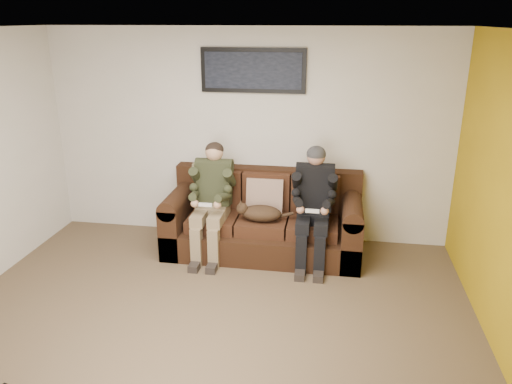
% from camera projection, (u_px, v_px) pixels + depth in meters
% --- Properties ---
extents(floor, '(5.00, 5.00, 0.00)m').
position_uv_depth(floor, '(204.00, 333.00, 4.49)').
color(floor, brown).
rests_on(floor, ground).
extents(ceiling, '(5.00, 5.00, 0.00)m').
position_uv_depth(ceiling, '(192.00, 30.00, 3.63)').
color(ceiling, silver).
rests_on(ceiling, ground).
extents(wall_back, '(5.00, 0.00, 5.00)m').
position_uv_depth(wall_back, '(247.00, 136.00, 6.15)').
color(wall_back, beige).
rests_on(wall_back, ground).
extents(sofa, '(2.30, 0.99, 0.94)m').
position_uv_depth(sofa, '(264.00, 221.00, 6.03)').
color(sofa, black).
rests_on(sofa, ground).
extents(throw_pillow, '(0.44, 0.21, 0.43)m').
position_uv_depth(throw_pillow, '(265.00, 196.00, 5.97)').
color(throw_pillow, '#967662').
rests_on(throw_pillow, sofa).
extents(throw_blanket, '(0.47, 0.23, 0.08)m').
position_uv_depth(throw_blanket, '(213.00, 166.00, 6.21)').
color(throw_blanket, tan).
rests_on(throw_blanket, sofa).
extents(person_left, '(0.51, 0.87, 1.32)m').
position_uv_depth(person_left, '(212.00, 194.00, 5.81)').
color(person_left, '#867254').
rests_on(person_left, sofa).
extents(person_right, '(0.51, 0.86, 1.32)m').
position_uv_depth(person_right, '(314.00, 199.00, 5.64)').
color(person_right, black).
rests_on(person_right, sofa).
extents(cat, '(0.66, 0.26, 0.24)m').
position_uv_depth(cat, '(260.00, 213.00, 5.74)').
color(cat, '#432D1A').
rests_on(cat, sofa).
extents(framed_poster, '(1.25, 0.05, 0.52)m').
position_uv_depth(framed_poster, '(253.00, 70.00, 5.85)').
color(framed_poster, black).
rests_on(framed_poster, wall_back).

